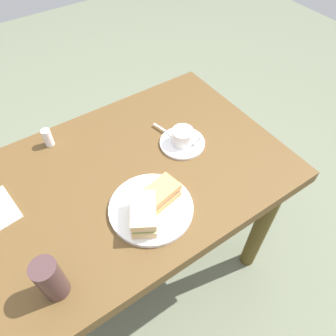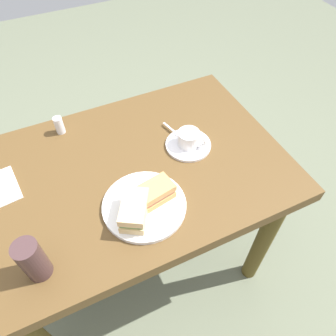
{
  "view_description": "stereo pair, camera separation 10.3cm",
  "coord_description": "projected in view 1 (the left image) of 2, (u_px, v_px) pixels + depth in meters",
  "views": [
    {
      "loc": [
        -0.26,
        -0.62,
        1.54
      ],
      "look_at": [
        0.11,
        -0.08,
        0.75
      ],
      "focal_mm": 34.17,
      "sensor_mm": 36.0,
      "label": 1
    },
    {
      "loc": [
        -0.17,
        -0.67,
        1.54
      ],
      "look_at": [
        0.11,
        -0.08,
        0.75
      ],
      "focal_mm": 34.17,
      "sensor_mm": 36.0,
      "label": 2
    }
  ],
  "objects": [
    {
      "name": "salt_shaker",
      "position": [
        48.0,
        138.0,
        1.11
      ],
      "size": [
        0.03,
        0.03,
        0.07
      ],
      "primitive_type": "cylinder",
      "color": "silver",
      "rests_on": "dining_table"
    },
    {
      "name": "dining_table",
      "position": [
        131.0,
        194.0,
        1.14
      ],
      "size": [
        1.05,
        0.71,
        0.72
      ],
      "color": "brown",
      "rests_on": "ground_plane"
    },
    {
      "name": "drinking_glass",
      "position": [
        50.0,
        279.0,
        0.76
      ],
      "size": [
        0.06,
        0.06,
        0.14
      ],
      "primitive_type": "cylinder",
      "color": "#422C2C",
      "rests_on": "dining_table"
    },
    {
      "name": "sandwich_plate",
      "position": [
        151.0,
        208.0,
        0.96
      ],
      "size": [
        0.25,
        0.25,
        0.01
      ],
      "primitive_type": "cylinder",
      "color": "white",
      "rests_on": "dining_table"
    },
    {
      "name": "sandwich_back",
      "position": [
        144.0,
        214.0,
        0.9
      ],
      "size": [
        0.12,
        0.14,
        0.06
      ],
      "color": "#DFBC80",
      "rests_on": "sandwich_plate"
    },
    {
      "name": "coffee_saucer",
      "position": [
        182.0,
        143.0,
        1.14
      ],
      "size": [
        0.16,
        0.16,
        0.01
      ],
      "primitive_type": "cylinder",
      "color": "white",
      "rests_on": "dining_table"
    },
    {
      "name": "coffee_cup",
      "position": [
        183.0,
        136.0,
        1.11
      ],
      "size": [
        0.08,
        0.09,
        0.05
      ],
      "color": "white",
      "rests_on": "coffee_saucer"
    },
    {
      "name": "ground_plane",
      "position": [
        142.0,
        264.0,
        1.61
      ],
      "size": [
        6.0,
        6.0,
        0.0
      ],
      "primitive_type": "plane",
      "color": "#656C55"
    },
    {
      "name": "spoon",
      "position": [
        167.0,
        132.0,
        1.16
      ],
      "size": [
        0.04,
        0.1,
        0.01
      ],
      "color": "silver",
      "rests_on": "coffee_saucer"
    },
    {
      "name": "sandwich_front",
      "position": [
        158.0,
        196.0,
        0.94
      ],
      "size": [
        0.14,
        0.09,
        0.05
      ],
      "color": "tan",
      "rests_on": "sandwich_plate"
    }
  ]
}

